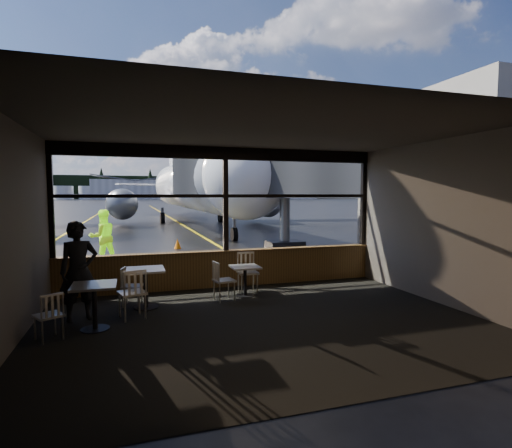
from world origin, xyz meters
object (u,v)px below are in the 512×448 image
chair_mid_w (132,287)px  cone_nose (178,244)px  chair_left_s (49,316)px  ground_crew (103,237)px  cafe_table_near (245,281)px  chair_near_n (248,273)px  cafe_table_mid (146,289)px  cafe_table_left (95,307)px  chair_mid_s (132,293)px  chair_near_w (224,281)px  jet_bridge (281,192)px  passenger (79,271)px  airliner (194,151)px

chair_mid_w → cone_nose: size_ratio=1.88×
chair_left_s → ground_crew: bearing=56.6°
cafe_table_near → cone_nose: size_ratio=1.60×
chair_mid_w → chair_left_s: bearing=-23.3°
cone_nose → chair_near_n: bearing=-85.1°
cafe_table_mid → cone_nose: size_ratio=1.88×
cafe_table_left → chair_mid_s: (0.62, 0.47, 0.08)m
ground_crew → chair_near_n: bearing=101.6°
chair_near_n → ground_crew: size_ratio=0.53×
chair_mid_s → ground_crew: 6.62m
chair_mid_s → chair_near_n: bearing=9.4°
cafe_table_mid → chair_mid_s: size_ratio=0.85×
chair_near_w → chair_left_s: size_ratio=1.11×
jet_bridge → ground_crew: 7.03m
cafe_table_near → cone_nose: 8.66m
chair_near_w → chair_mid_s: chair_mid_s is taller
chair_near_w → cone_nose: size_ratio=2.03×
passenger → airliner: bearing=58.1°
chair_mid_s → cone_nose: 9.78m
airliner → passenger: (-5.85, -24.31, -4.89)m
chair_mid_s → ground_crew: ground_crew is taller
airliner → chair_near_w: bearing=-97.5°
cafe_table_mid → jet_bridge: bearing=50.9°
cafe_table_near → chair_mid_w: chair_mid_w is taller
cone_nose → passenger: bearing=-106.8°
chair_near_w → airliner: bearing=163.8°
airliner → chair_near_w: airliner is taller
cafe_table_near → passenger: passenger is taller
chair_near_n → chair_mid_s: 2.90m
airliner → cafe_table_near: (-2.44, -23.54, -5.46)m
chair_near_w → chair_left_s: chair_near_w is taller
cone_nose → ground_crew: bearing=-132.7°
chair_near_w → passenger: 2.95m
airliner → cone_nose: bearing=-101.8°
cafe_table_left → passenger: 0.90m
cafe_table_near → cafe_table_mid: (-2.21, -0.32, 0.06)m
airliner → chair_mid_s: 25.55m
cafe_table_mid → cafe_table_left: (-0.89, -1.10, -0.01)m
passenger → chair_near_w: bearing=-7.9°
chair_near_n → passenger: size_ratio=0.52×
chair_left_s → ground_crew: (0.38, 7.32, 0.51)m
chair_left_s → chair_near_w: bearing=-5.6°
chair_near_n → cone_nose: (-0.71, 8.35, -0.26)m
cafe_table_near → chair_near_w: (-0.55, -0.24, 0.09)m
chair_near_w → chair_mid_w: (-1.93, 0.18, -0.03)m
chair_near_n → passenger: passenger is taller
cafe_table_near → chair_near_w: chair_near_w is taller
cafe_table_mid → cone_nose: (1.64, 8.96, -0.19)m
chair_near_n → chair_mid_w: size_ratio=1.17×
chair_near_w → passenger: bearing=-88.6°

